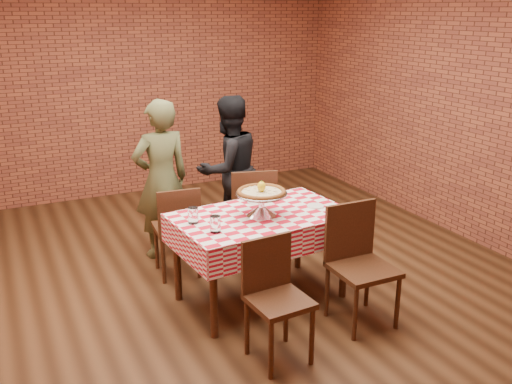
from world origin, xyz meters
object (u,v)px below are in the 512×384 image
water_glass_right (193,215)px  diner_black (229,169)px  water_glass_left (215,224)px  chair_far_right (251,211)px  chair_far_left (176,230)px  diner_olive (161,180)px  table (261,257)px  chair_near_right (363,268)px  pizza_stand (261,204)px  chair_near_left (279,304)px  pizza (261,192)px  condiment_caddy (252,194)px

water_glass_right → diner_black: 1.54m
water_glass_left → diner_black: bearing=63.4°
chair_far_right → diner_black: 0.57m
water_glass_right → chair_far_left: (0.08, 0.71, -0.39)m
diner_olive → diner_black: (0.75, 0.11, -0.02)m
table → chair_far_left: chair_far_left is taller
chair_near_right → chair_far_left: (-1.01, 1.45, -0.03)m
pizza_stand → water_glass_right: bearing=172.0°
water_glass_left → chair_near_left: (0.20, -0.65, -0.39)m
pizza → diner_black: (0.30, 1.36, -0.19)m
pizza_stand → diner_olive: (-0.45, 1.25, -0.07)m
water_glass_right → diner_black: (0.85, 1.28, -0.06)m
table → pizza: size_ratio=3.55×
table → water_glass_left: water_glass_left is taller
table → condiment_caddy: condiment_caddy is taller
table → chair_near_right: bearing=-52.3°
pizza → diner_olive: (-0.45, 1.25, -0.17)m
pizza_stand → chair_far_left: (-0.47, 0.79, -0.42)m
chair_near_right → diner_olive: 2.18m
pizza_stand → condiment_caddy: (0.08, 0.35, -0.03)m
pizza_stand → chair_far_left: 1.01m
pizza → chair_near_left: size_ratio=0.45×
pizza_stand → diner_olive: size_ratio=0.27×
water_glass_right → diner_black: size_ratio=0.08×
chair_far_right → condiment_caddy: bearing=80.3°
chair_near_left → diner_black: (0.56, 2.17, 0.33)m
diner_olive → table: bearing=105.4°
condiment_caddy → chair_far_right: bearing=72.8°
chair_far_right → diner_black: size_ratio=0.60×
pizza → diner_olive: diner_olive is taller
water_glass_right → diner_olive: (0.10, 1.17, -0.04)m
chair_near_right → diner_black: bearing=97.5°
pizza_stand → chair_near_left: 0.96m
chair_near_right → diner_olive: diner_olive is taller
condiment_caddy → water_glass_right: bearing=-149.5°
chair_near_right → diner_olive: bearing=118.1°
chair_far_left → chair_far_right: size_ratio=0.94×
condiment_caddy → chair_far_right: (0.24, 0.53, -0.37)m
table → chair_far_left: size_ratio=1.61×
pizza_stand → chair_far_right: pizza_stand is taller
pizza_stand → pizza: (0.00, 0.00, 0.10)m
water_glass_left → table: bearing=22.3°
chair_far_right → chair_near_left: bearing=85.7°
condiment_caddy → diner_olive: bearing=127.8°
table → chair_far_left: (-0.48, 0.76, 0.05)m
pizza_stand → chair_near_right: size_ratio=0.46×
water_glass_left → condiment_caddy: 0.75m
pizza_stand → chair_near_right: (0.54, -0.66, -0.39)m
chair_near_right → chair_far_left: size_ratio=1.08×
water_glass_left → condiment_caddy: bearing=43.5°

